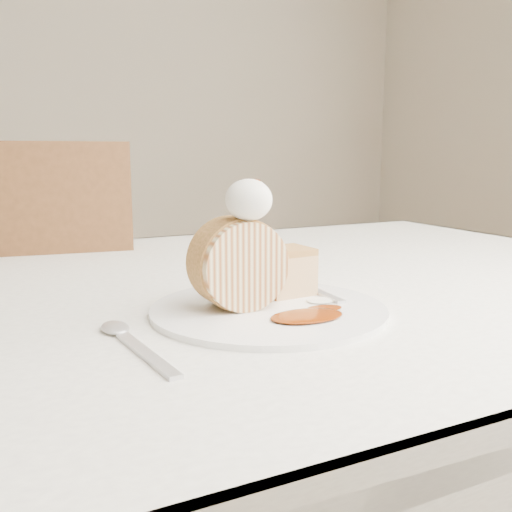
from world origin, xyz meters
name	(u,v)px	position (x,y,z in m)	size (l,w,h in m)	color
table	(222,347)	(0.00, 0.20, 0.66)	(1.40, 0.90, 0.75)	white
chair_far	(15,353)	(-0.24, 0.67, 0.54)	(0.50, 0.50, 0.94)	brown
plate	(268,310)	(-0.01, 0.04, 0.75)	(0.26, 0.26, 0.01)	white
roulade_slice	(238,264)	(-0.04, 0.06, 0.80)	(0.09, 0.09, 0.05)	beige
cake_chunk	(286,274)	(0.03, 0.09, 0.78)	(0.06, 0.05, 0.05)	tan
whipped_cream	(249,200)	(-0.03, 0.04, 0.87)	(0.05, 0.05, 0.04)	white
caramel_drizzle	(249,176)	(-0.03, 0.05, 0.90)	(0.02, 0.02, 0.01)	#702604
caramel_pool	(307,316)	(0.00, -0.01, 0.76)	(0.08, 0.05, 0.00)	#702604
fork	(318,292)	(0.07, 0.07, 0.76)	(0.02, 0.15, 0.00)	silver
spoon	(146,354)	(-0.17, -0.03, 0.75)	(0.02, 0.15, 0.00)	silver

